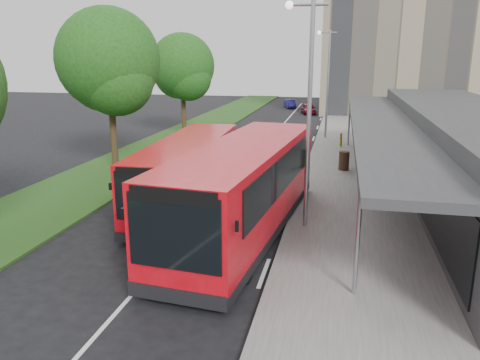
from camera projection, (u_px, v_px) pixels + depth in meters
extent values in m
plane|color=black|center=(181.00, 239.00, 16.57)|extent=(120.00, 120.00, 0.00)
cube|color=slate|center=(349.00, 144.00, 34.22)|extent=(5.00, 80.00, 0.15)
cube|color=#224315|center=(180.00, 138.00, 36.87)|extent=(5.00, 80.00, 0.10)
cube|color=silver|center=(256.00, 155.00, 30.74)|extent=(0.12, 70.00, 0.01)
cube|color=silver|center=(264.00, 273.00, 14.01)|extent=(0.12, 2.00, 0.01)
cube|color=silver|center=(287.00, 210.00, 19.67)|extent=(0.12, 2.00, 0.01)
cube|color=silver|center=(300.00, 176.00, 25.34)|extent=(0.12, 2.00, 0.01)
cube|color=silver|center=(308.00, 154.00, 31.01)|extent=(0.12, 2.00, 0.01)
cube|color=silver|center=(313.00, 139.00, 36.68)|extent=(0.12, 2.00, 0.01)
cube|color=silver|center=(318.00, 127.00, 42.34)|extent=(0.12, 2.00, 0.01)
cube|color=silver|center=(321.00, 119.00, 48.01)|extent=(0.12, 2.00, 0.01)
cube|color=silver|center=(323.00, 112.00, 53.68)|extent=(0.12, 2.00, 0.01)
cube|color=silver|center=(325.00, 107.00, 59.35)|extent=(0.12, 2.00, 0.01)
cube|color=tan|center=(427.00, 30.00, 51.07)|extent=(22.00, 12.00, 18.00)
cube|color=#2F2F31|center=(466.00, 153.00, 21.37)|extent=(5.00, 26.00, 4.00)
cube|color=black|center=(407.00, 159.00, 21.99)|extent=(0.06, 24.00, 2.20)
cube|color=#2F2F31|center=(382.00, 122.00, 21.81)|extent=(2.80, 26.00, 0.25)
cylinder|color=gray|center=(358.00, 241.00, 12.11)|extent=(0.12, 0.12, 3.30)
cylinder|color=gray|center=(349.00, 124.00, 32.89)|extent=(0.12, 0.12, 3.30)
cylinder|color=#2F2113|center=(113.00, 133.00, 25.94)|extent=(0.36, 0.36, 4.33)
sphere|color=#194813|center=(108.00, 60.00, 24.92)|extent=(5.51, 5.51, 5.51)
sphere|color=#194813|center=(117.00, 79.00, 24.68)|extent=(3.94, 3.94, 3.94)
sphere|color=#194813|center=(105.00, 72.00, 25.67)|extent=(4.33, 4.33, 4.33)
cylinder|color=#2F2113|center=(184.00, 112.00, 37.32)|extent=(0.36, 0.36, 3.94)
sphere|color=#194813|center=(182.00, 66.00, 36.40)|extent=(5.02, 5.02, 5.02)
sphere|color=#194813|center=(188.00, 78.00, 36.13)|extent=(3.58, 3.58, 3.58)
sphere|color=#194813|center=(179.00, 74.00, 37.13)|extent=(3.94, 3.94, 3.94)
cylinder|color=gray|center=(309.00, 119.00, 16.53)|extent=(0.16, 0.16, 8.00)
cylinder|color=gray|center=(307.00, 5.00, 15.60)|extent=(1.40, 0.10, 0.10)
sphere|color=silver|center=(289.00, 5.00, 15.72)|extent=(0.28, 0.28, 0.28)
cylinder|color=gray|center=(328.00, 85.00, 35.43)|extent=(0.16, 0.16, 8.00)
cylinder|color=gray|center=(327.00, 33.00, 34.49)|extent=(1.40, 0.10, 0.10)
sphere|color=silver|center=(319.00, 33.00, 34.61)|extent=(0.28, 0.28, 0.28)
cube|color=red|center=(245.00, 185.00, 16.72)|extent=(3.89, 11.72, 2.90)
cube|color=black|center=(245.00, 222.00, 17.08)|extent=(3.91, 11.74, 0.33)
cube|color=black|center=(174.00, 233.00, 11.33)|extent=(2.46, 0.30, 1.92)
cube|color=black|center=(282.00, 144.00, 21.90)|extent=(2.40, 0.29, 1.42)
cube|color=black|center=(212.00, 166.00, 17.30)|extent=(1.05, 9.81, 1.31)
cube|color=black|center=(285.00, 171.00, 16.47)|extent=(1.05, 9.81, 1.31)
cube|color=black|center=(176.00, 296.00, 11.76)|extent=(2.73, 0.36, 0.38)
cube|color=black|center=(172.00, 197.00, 11.08)|extent=(2.29, 0.27, 0.38)
cube|color=black|center=(123.00, 213.00, 11.94)|extent=(0.09, 0.09, 0.27)
cube|color=black|center=(237.00, 226.00, 11.03)|extent=(0.09, 0.09, 0.27)
cylinder|color=black|center=(171.00, 256.00, 13.98)|extent=(0.43, 1.01, 0.99)
cylinder|color=black|center=(244.00, 267.00, 13.29)|extent=(0.43, 1.01, 0.99)
cylinder|color=black|center=(245.00, 190.00, 20.83)|extent=(0.43, 1.01, 0.99)
cylinder|color=black|center=(296.00, 195.00, 20.14)|extent=(0.43, 1.01, 0.99)
cube|color=red|center=(189.00, 169.00, 20.04)|extent=(2.78, 10.05, 2.51)
cube|color=black|center=(189.00, 197.00, 20.36)|extent=(2.80, 10.07, 0.28)
cube|color=black|center=(146.00, 197.00, 15.22)|extent=(2.13, 0.14, 1.66)
cube|color=black|center=(214.00, 140.00, 24.70)|extent=(2.09, 0.14, 1.23)
cube|color=black|center=(163.00, 157.00, 20.40)|extent=(0.40, 8.53, 1.14)
cube|color=black|center=(217.00, 159.00, 20.00)|extent=(0.40, 8.53, 1.14)
cube|color=black|center=(148.00, 239.00, 15.59)|extent=(2.37, 0.18, 0.33)
cube|color=black|center=(145.00, 173.00, 15.00)|extent=(1.99, 0.12, 0.33)
cube|color=black|center=(110.00, 186.00, 15.57)|extent=(0.08, 0.08, 0.24)
cube|color=black|center=(187.00, 190.00, 15.14)|extent=(0.08, 0.08, 0.24)
cylinder|color=black|center=(140.00, 218.00, 17.44)|extent=(0.32, 0.86, 0.85)
cylinder|color=black|center=(192.00, 221.00, 17.11)|extent=(0.32, 0.86, 0.85)
cylinder|color=black|center=(188.00, 176.00, 23.58)|extent=(0.32, 0.86, 0.85)
cylinder|color=black|center=(226.00, 178.00, 23.25)|extent=(0.32, 0.86, 0.85)
cylinder|color=#3C2718|center=(344.00, 161.00, 25.92)|extent=(0.63, 0.63, 1.03)
cylinder|color=yellow|center=(341.00, 140.00, 32.59)|extent=(0.19, 0.19, 0.94)
imported|color=#5B0D1B|center=(308.00, 109.00, 52.09)|extent=(2.10, 3.61, 1.16)
imported|color=navy|center=(290.00, 104.00, 58.08)|extent=(1.92, 3.28, 1.02)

